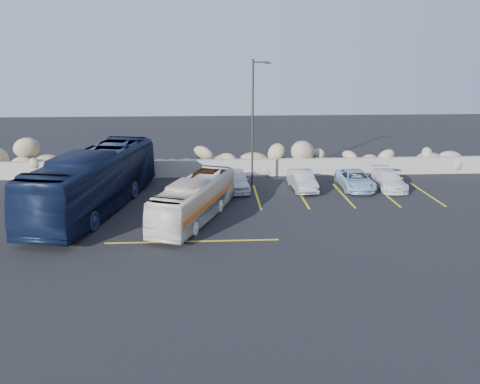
{
  "coord_description": "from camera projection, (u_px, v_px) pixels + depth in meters",
  "views": [
    {
      "loc": [
        0.08,
        -19.87,
        8.34
      ],
      "look_at": [
        1.4,
        4.0,
        1.21
      ],
      "focal_mm": 35.0,
      "sensor_mm": 36.0,
      "label": 1
    }
  ],
  "objects": [
    {
      "name": "vintage_bus",
      "position": [
        195.0,
        200.0,
        24.07
      ],
      "size": [
        4.42,
        7.96,
        2.17
      ],
      "primitive_type": "imported",
      "rotation": [
        0.0,
        0.0,
        -0.35
      ],
      "color": "silver",
      "rests_on": "ground"
    },
    {
      "name": "riprap_pile",
      "position": [
        214.0,
        155.0,
        33.65
      ],
      "size": [
        54.0,
        2.8,
        2.6
      ],
      "primitive_type": null,
      "color": "#998364",
      "rests_on": "ground"
    },
    {
      "name": "car_d",
      "position": [
        355.0,
        180.0,
        29.8
      ],
      "size": [
        1.98,
        4.14,
        1.14
      ],
      "primitive_type": "imported",
      "rotation": [
        0.0,
        0.0,
        -0.02
      ],
      "color": "#93B8D1",
      "rests_on": "ground"
    },
    {
      "name": "lamppost",
      "position": [
        253.0,
        120.0,
        29.38
      ],
      "size": [
        1.14,
        0.18,
        8.0
      ],
      "color": "#312E2C",
      "rests_on": "ground"
    },
    {
      "name": "car_a",
      "position": [
        236.0,
        180.0,
        29.47
      ],
      "size": [
        1.71,
        3.87,
        1.29
      ],
      "primitive_type": "imported",
      "rotation": [
        0.0,
        0.0,
        0.05
      ],
      "color": "white",
      "rests_on": "ground"
    },
    {
      "name": "tour_coach",
      "position": [
        95.0,
        180.0,
        25.48
      ],
      "size": [
        5.13,
        12.23,
        3.32
      ],
      "primitive_type": "imported",
      "rotation": [
        0.0,
        0.0,
        -0.2
      ],
      "color": "#0F1934",
      "rests_on": "ground"
    },
    {
      "name": "parking_lines",
      "position": [
        295.0,
        203.0,
        26.96
      ],
      "size": [
        18.16,
        9.36,
        0.01
      ],
      "color": "gold",
      "rests_on": "ground"
    },
    {
      "name": "ground",
      "position": [
        214.0,
        243.0,
        21.39
      ],
      "size": [
        90.0,
        90.0,
        0.0
      ],
      "primitive_type": "plane",
      "color": "black",
      "rests_on": "ground"
    },
    {
      "name": "seawall",
      "position": [
        214.0,
        168.0,
        32.7
      ],
      "size": [
        60.0,
        0.4,
        1.2
      ],
      "primitive_type": "cube",
      "color": "gray",
      "rests_on": "ground"
    },
    {
      "name": "car_c",
      "position": [
        388.0,
        180.0,
        29.84
      ],
      "size": [
        1.71,
        3.93,
        1.13
      ],
      "primitive_type": "imported",
      "rotation": [
        0.0,
        0.0,
        -0.03
      ],
      "color": "white",
      "rests_on": "ground"
    },
    {
      "name": "car_b",
      "position": [
        302.0,
        180.0,
        29.53
      ],
      "size": [
        1.49,
        3.71,
        1.2
      ],
      "primitive_type": "imported",
      "rotation": [
        0.0,
        0.0,
        0.06
      ],
      "color": "#AAABAF",
      "rests_on": "ground"
    }
  ]
}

